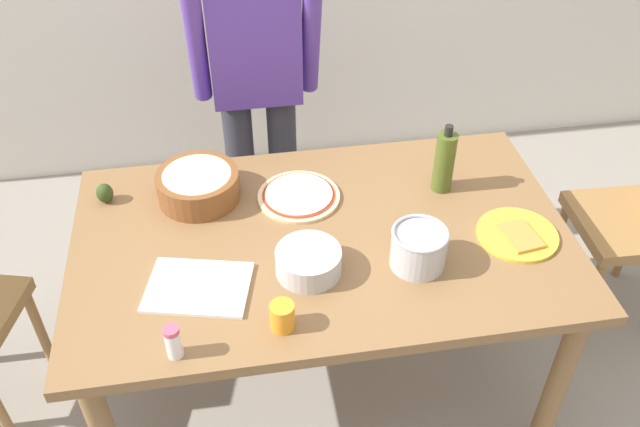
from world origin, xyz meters
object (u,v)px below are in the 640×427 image
object	(u,v)px
olive_oil_bottle	(444,162)
steel_pot	(419,248)
plate_with_slice	(518,235)
cutting_board_white	(198,287)
avocado	(105,193)
popcorn_bowl	(198,183)
mixing_bowl_steel	(308,262)
person_cook	(256,75)
salt_shaker	(173,342)
pizza_raw_on_board	(299,196)
dining_table	(322,256)
cup_orange	(282,316)

from	to	relation	value
olive_oil_bottle	steel_pot	xyz separation A→B (m)	(-0.18, -0.35, -0.05)
plate_with_slice	cutting_board_white	size ratio (longest dim) A/B	0.87
plate_with_slice	avocado	xyz separation A→B (m)	(-1.32, 0.40, 0.03)
popcorn_bowl	mixing_bowl_steel	size ratio (longest dim) A/B	1.40
person_cook	olive_oil_bottle	size ratio (longest dim) A/B	6.33
person_cook	salt_shaker	bearing A→B (deg)	-105.87
pizza_raw_on_board	avocado	bearing A→B (deg)	172.26
steel_pot	dining_table	bearing A→B (deg)	146.73
popcorn_bowl	olive_oil_bottle	distance (m)	0.84
dining_table	plate_with_slice	distance (m)	0.63
popcorn_bowl	salt_shaker	world-z (taller)	popcorn_bowl
dining_table	olive_oil_bottle	xyz separation A→B (m)	(0.45, 0.18, 0.20)
person_cook	cup_orange	bearing A→B (deg)	-91.87
person_cook	salt_shaker	world-z (taller)	person_cook
popcorn_bowl	cutting_board_white	xyz separation A→B (m)	(-0.02, -0.43, -0.06)
cutting_board_white	dining_table	bearing A→B (deg)	23.36
plate_with_slice	cup_orange	xyz separation A→B (m)	(-0.79, -0.25, 0.03)
person_cook	mixing_bowl_steel	world-z (taller)	person_cook
salt_shaker	cutting_board_white	bearing A→B (deg)	74.40
pizza_raw_on_board	steel_pot	size ratio (longest dim) A/B	1.63
dining_table	cutting_board_white	bearing A→B (deg)	-156.64
plate_with_slice	olive_oil_bottle	size ratio (longest dim) A/B	1.02
dining_table	person_cook	xyz separation A→B (m)	(-0.14, 0.76, 0.27)
pizza_raw_on_board	mixing_bowl_steel	bearing A→B (deg)	-93.09
salt_shaker	olive_oil_bottle	bearing A→B (deg)	32.61
popcorn_bowl	mixing_bowl_steel	distance (m)	0.52
plate_with_slice	mixing_bowl_steel	distance (m)	0.69
plate_with_slice	popcorn_bowl	xyz separation A→B (m)	(-1.00, 0.37, 0.05)
pizza_raw_on_board	cup_orange	world-z (taller)	cup_orange
pizza_raw_on_board	popcorn_bowl	size ratio (longest dim) A/B	1.01
plate_with_slice	popcorn_bowl	size ratio (longest dim) A/B	0.93
olive_oil_bottle	cutting_board_white	distance (m)	0.93
popcorn_bowl	olive_oil_bottle	world-z (taller)	olive_oil_bottle
plate_with_slice	mixing_bowl_steel	bearing A→B (deg)	-176.20
dining_table	popcorn_bowl	bearing A→B (deg)	145.91
olive_oil_bottle	cup_orange	xyz separation A→B (m)	(-0.62, -0.53, -0.07)
plate_with_slice	pizza_raw_on_board	bearing A→B (deg)	155.06
olive_oil_bottle	mixing_bowl_steel	bearing A→B (deg)	-147.38
pizza_raw_on_board	mixing_bowl_steel	size ratio (longest dim) A/B	1.42
mixing_bowl_steel	avocado	distance (m)	0.77
cutting_board_white	avocado	bearing A→B (deg)	122.80
pizza_raw_on_board	popcorn_bowl	bearing A→B (deg)	170.19
salt_shaker	person_cook	bearing A→B (deg)	74.13
popcorn_bowl	cutting_board_white	size ratio (longest dim) A/B	0.93
dining_table	avocado	bearing A→B (deg)	157.44
salt_shaker	popcorn_bowl	bearing A→B (deg)	83.04
cup_orange	avocado	size ratio (longest dim) A/B	1.21
cup_orange	cutting_board_white	size ratio (longest dim) A/B	0.28
person_cook	steel_pot	size ratio (longest dim) A/B	9.34
pizza_raw_on_board	olive_oil_bottle	world-z (taller)	olive_oil_bottle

